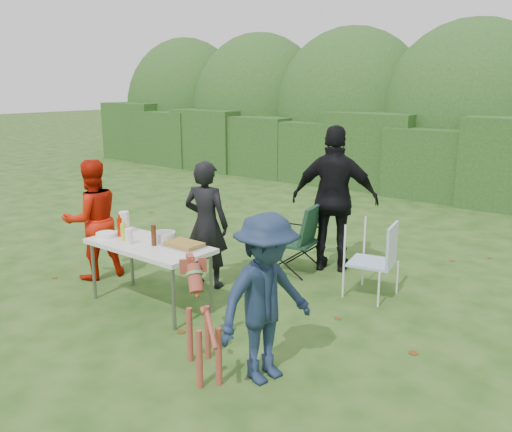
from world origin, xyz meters
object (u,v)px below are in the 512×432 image
Objects in this scene: person_red_jacket at (92,220)px; folding_table at (149,248)px; camping_chair at (294,238)px; beer_bottle at (154,235)px; mustard_bottle at (123,232)px; paper_towel_roll at (124,222)px; child at (266,299)px; person_cook at (206,225)px; dog at (203,325)px; lawn_chair at (371,259)px; person_black_puffy at (335,199)px; ketchup_bottle at (120,227)px.

folding_table is at bearing 99.30° from person_red_jacket.
beer_bottle is (-0.54, -1.96, 0.38)m from camping_chair.
paper_towel_roll reaches higher than mustard_bottle.
person_red_jacket reaches higher than paper_towel_roll.
mustard_bottle is 0.77× the size of paper_towel_roll.
folding_table is 1.02× the size of child.
child reaches higher than paper_towel_roll.
person_cook is 1.69× the size of dog.
person_cook is at bearing 16.36° from lawn_chair.
mustard_bottle reaches higher than folding_table.
person_black_puffy is (2.29, 2.19, 0.20)m from person_red_jacket.
beer_bottle is at bearing 9.00° from dog.
person_black_puffy is 2.08× the size of dog.
folding_table is at bearing 60.79° from camping_chair.
person_black_puffy is 2.99m from child.
person_red_jacket is 3.18m from person_black_puffy.
person_black_puffy is at bearing 67.23° from folding_table.
child is 6.15× the size of beer_bottle.
person_cook is at bearing -12.28° from dog.
person_black_puffy is at bearing 150.78° from person_red_jacket.
ketchup_bottle is at bearing 48.78° from camping_chair.
person_red_jacket is 0.79× the size of person_black_puffy.
person_red_jacket is at bearing 17.78° from dog.
paper_towel_roll reaches higher than beer_bottle.
lawn_chair is 2.99m from ketchup_bottle.
person_black_puffy is at bearing 57.87° from ketchup_bottle.
camping_chair is (-0.35, -0.43, -0.50)m from person_black_puffy.
beer_bottle reaches higher than camping_chair.
paper_towel_roll is at bearing 168.12° from folding_table.
person_black_puffy is at bearing -137.46° from person_cook.
beer_bottle is (0.42, 0.09, 0.02)m from mustard_bottle.
mustard_bottle is at bearing -162.39° from folding_table.
child is 2.53m from ketchup_bottle.
camping_chair is 3.66× the size of paper_towel_roll.
person_black_puffy is 0.75m from camping_chair.
beer_bottle is at bearing 76.19° from person_cook.
camping_chair is (0.64, 1.95, -0.21)m from folding_table.
lawn_chair reaches higher than folding_table.
person_red_jacket is at bearing 10.70° from person_cook.
folding_table is 6.82× the size of ketchup_bottle.
mustard_bottle is at bearing 91.34° from person_red_jacket.
beer_bottle is 0.92× the size of paper_towel_roll.
person_red_jacket is 3.56m from lawn_chair.
paper_towel_roll is (-0.58, 0.12, 0.18)m from folding_table.
camping_chair is 3.97× the size of beer_bottle.
beer_bottle reaches higher than ketchup_bottle.
beer_bottle is at bearing -6.20° from folding_table.
person_red_jacket is at bearing 20.84° from person_black_puffy.
folding_table is 1.59× the size of dog.
camping_chair is at bearing 59.66° from ketchup_bottle.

